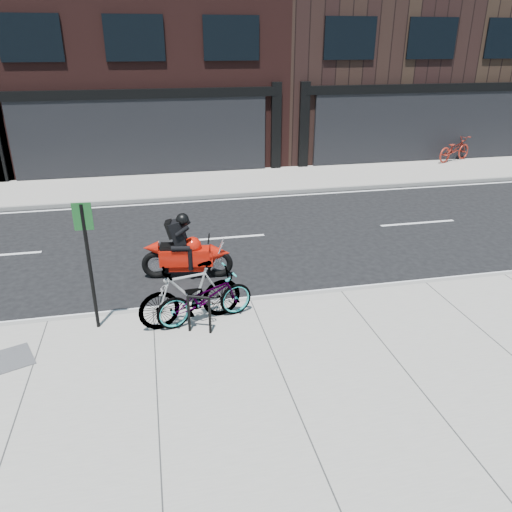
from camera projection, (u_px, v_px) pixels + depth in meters
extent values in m
plane|color=black|center=(235.00, 267.00, 12.22)|extent=(120.00, 120.00, 0.00)
cube|color=gray|center=(290.00, 395.00, 7.70)|extent=(60.00, 6.00, 0.13)
cube|color=gray|center=(200.00, 184.00, 19.15)|extent=(60.00, 3.50, 0.13)
cube|color=black|center=(381.00, 16.00, 24.68)|extent=(12.00, 10.00, 12.50)
cylinder|color=black|center=(189.00, 314.00, 9.15)|extent=(0.05, 0.05, 0.72)
cylinder|color=black|center=(210.00, 316.00, 9.08)|extent=(0.05, 0.05, 0.72)
cylinder|color=black|center=(198.00, 297.00, 8.97)|extent=(0.39, 0.20, 0.05)
imported|color=gray|center=(205.00, 297.00, 9.44)|extent=(2.01, 1.11, 1.00)
imported|color=gray|center=(191.00, 294.00, 9.35)|extent=(2.08, 0.98, 1.20)
torus|color=black|center=(219.00, 264.00, 11.62)|extent=(0.68, 0.25, 0.67)
torus|color=black|center=(156.00, 265.00, 11.55)|extent=(0.68, 0.25, 0.67)
cube|color=#BC1508|center=(187.00, 256.00, 11.50)|extent=(1.27, 0.58, 0.39)
cone|color=#BC1508|center=(220.00, 253.00, 11.51)|extent=(0.52, 0.51, 0.45)
sphere|color=#BC1508|center=(193.00, 246.00, 11.41)|extent=(0.41, 0.41, 0.41)
cube|color=black|center=(173.00, 247.00, 11.39)|extent=(0.60, 0.37, 0.12)
cylinder|color=silver|center=(164.00, 262.00, 11.73)|extent=(0.57, 0.18, 0.09)
cube|color=black|center=(178.00, 232.00, 11.26)|extent=(0.45, 0.42, 0.60)
cube|color=black|center=(170.00, 229.00, 11.22)|extent=(0.28, 0.34, 0.41)
sphere|color=black|center=(182.00, 220.00, 11.15)|extent=(0.29, 0.29, 0.29)
imported|color=maroon|center=(455.00, 149.00, 22.25)|extent=(2.17, 1.46, 1.08)
cube|color=#48484A|center=(8.00, 360.00, 8.43)|extent=(0.98, 0.98, 0.02)
cylinder|color=black|center=(90.00, 269.00, 8.95)|extent=(0.07, 0.07, 2.41)
cube|color=#164D1E|center=(83.00, 217.00, 8.56)|extent=(0.33, 0.04, 0.49)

